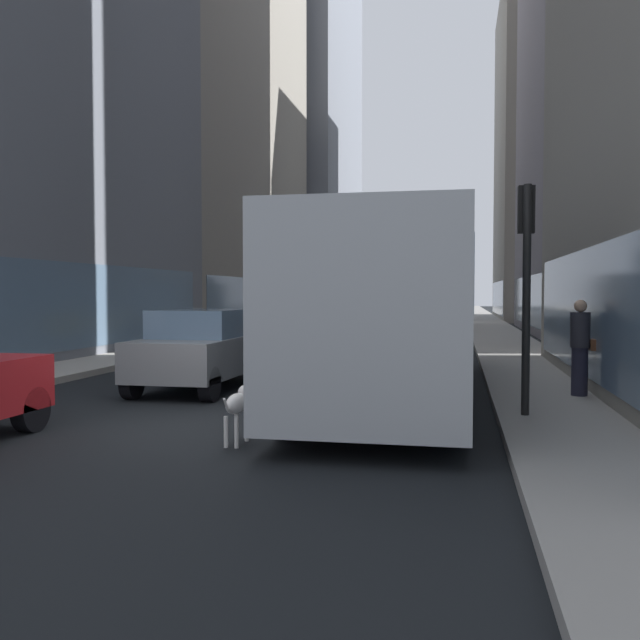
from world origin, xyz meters
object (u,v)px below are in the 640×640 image
(dalmatian_dog, at_px, (238,404))
(pedestrian_with_handbag, at_px, (580,347))
(car_yellow_taxi, at_px, (327,322))
(traffic_light_near, at_px, (526,261))
(transit_bus, at_px, (399,302))
(box_truck, at_px, (375,298))
(car_grey_wagon, at_px, (204,348))

(dalmatian_dog, relative_size, pedestrian_with_handbag, 0.57)
(car_yellow_taxi, distance_m, dalmatian_dog, 18.35)
(traffic_light_near, bearing_deg, dalmatian_dog, -150.97)
(transit_bus, distance_m, box_truck, 29.91)
(transit_bus, xyz_separation_m, box_truck, (-4.00, 29.64, -0.11))
(pedestrian_with_handbag, xyz_separation_m, traffic_light_near, (-1.13, -2.09, 1.42))
(transit_bus, xyz_separation_m, car_grey_wagon, (-4.00, 0.06, -0.96))
(car_grey_wagon, distance_m, pedestrian_with_handbag, 7.26)
(car_yellow_taxi, bearing_deg, traffic_light_near, -69.25)
(box_truck, bearing_deg, transit_bus, -82.32)
(car_grey_wagon, xyz_separation_m, box_truck, (-0.00, 29.58, 0.85))
(pedestrian_with_handbag, bearing_deg, car_grey_wagon, 175.27)
(box_truck, bearing_deg, car_grey_wagon, -90.00)
(box_truck, xyz_separation_m, traffic_light_near, (6.10, -32.27, 0.77))
(transit_bus, distance_m, car_yellow_taxi, 14.09)
(dalmatian_dog, relative_size, traffic_light_near, 0.28)
(traffic_light_near, bearing_deg, car_grey_wagon, 156.21)
(car_grey_wagon, relative_size, traffic_light_near, 1.27)
(car_grey_wagon, relative_size, car_yellow_taxi, 1.05)
(car_grey_wagon, relative_size, box_truck, 0.57)
(box_truck, distance_m, traffic_light_near, 32.85)
(car_yellow_taxi, height_order, pedestrian_with_handbag, pedestrian_with_handbag)
(car_grey_wagon, bearing_deg, pedestrian_with_handbag, -4.73)
(dalmatian_dog, xyz_separation_m, traffic_light_near, (3.78, 2.10, 1.92))
(dalmatian_dog, bearing_deg, pedestrian_with_handbag, 40.47)
(traffic_light_near, bearing_deg, transit_bus, 128.65)
(car_grey_wagon, height_order, dalmatian_dog, car_grey_wagon)
(transit_bus, height_order, car_grey_wagon, transit_bus)
(car_yellow_taxi, distance_m, traffic_light_near, 17.29)
(car_yellow_taxi, bearing_deg, box_truck, 90.00)
(car_grey_wagon, distance_m, dalmatian_dog, 5.33)
(dalmatian_dog, distance_m, traffic_light_near, 4.74)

